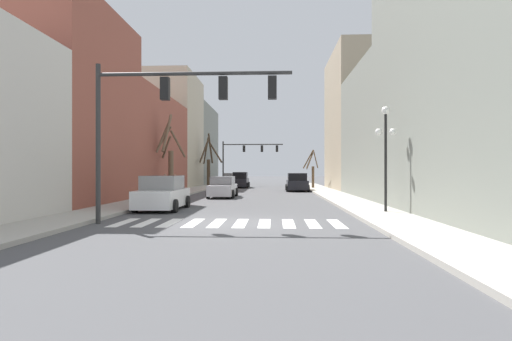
{
  "coord_description": "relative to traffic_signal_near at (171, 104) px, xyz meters",
  "views": [
    {
      "loc": [
        1.72,
        -14.99,
        2.0
      ],
      "look_at": [
        0.04,
        21.52,
        2.0
      ],
      "focal_mm": 28.0,
      "sensor_mm": 36.0,
      "label": 1
    }
  ],
  "objects": [
    {
      "name": "car_parked_right_near",
      "position": [
        -1.82,
        5.32,
        -3.66
      ],
      "size": [
        2.14,
        4.3,
        1.73
      ],
      "rotation": [
        0.0,
        0.0,
        1.57
      ],
      "color": "white",
      "rests_on": "ground_plane"
    },
    {
      "name": "street_tree_right_near",
      "position": [
        7.91,
        28.65,
        -2.41
      ],
      "size": [
        1.82,
        2.23,
        4.11
      ],
      "color": "brown",
      "rests_on": "sidewalk_right"
    },
    {
      "name": "street_lamp_right_corner",
      "position": [
        8.86,
        3.59,
        -0.99
      ],
      "size": [
        0.95,
        0.36,
        4.74
      ],
      "color": "black",
      "rests_on": "sidewalk_right"
    },
    {
      "name": "street_tree_left_far",
      "position": [
        -4.11,
        33.44,
        -1.32
      ],
      "size": [
        2.91,
        3.45,
        6.36
      ],
      "color": "#473828",
      "rests_on": "sidewalk_left"
    },
    {
      "name": "sidewalk_right",
      "position": [
        8.47,
        0.35,
        -4.4
      ],
      "size": [
        2.44,
        90.0,
        0.15
      ],
      "color": "#ADA89E",
      "rests_on": "ground_plane"
    },
    {
      "name": "crosswalk_stripes",
      "position": [
        2.12,
        0.39,
        -4.47
      ],
      "size": [
        8.55,
        2.6,
        0.01
      ],
      "color": "white",
      "rests_on": "ground_plane"
    },
    {
      "name": "traffic_signal_far",
      "position": [
        0.23,
        36.49,
        -0.16
      ],
      "size": [
        7.8,
        0.28,
        5.75
      ],
      "color": "#2D2D2D",
      "rests_on": "ground_plane"
    },
    {
      "name": "pedestrian_on_right_sidewalk",
      "position": [
        -3.98,
        13.59,
        -3.38
      ],
      "size": [
        0.48,
        0.59,
        1.59
      ],
      "rotation": [
        0.0,
        0.0,
        2.22
      ],
      "color": "#7A705B",
      "rests_on": "sidewalk_left"
    },
    {
      "name": "ground_plane",
      "position": [
        2.12,
        0.35,
        -4.47
      ],
      "size": [
        240.0,
        240.0,
        0.0
      ],
      "primitive_type": "plane",
      "color": "#4C4C4F"
    },
    {
      "name": "car_driving_toward_lane",
      "position": [
        -1.86,
        37.32,
        -3.7
      ],
      "size": [
        2.07,
        4.72,
        1.65
      ],
      "rotation": [
        0.0,
        0.0,
        1.57
      ],
      "color": "silver",
      "rests_on": "ground_plane"
    },
    {
      "name": "building_row_left",
      "position": [
        -8.45,
        24.61,
        0.9
      ],
      "size": [
        6.0,
        56.72,
        13.25
      ],
      "color": "beige",
      "rests_on": "ground_plane"
    },
    {
      "name": "car_driving_away_lane",
      "position": [
        -0.09,
        31.4,
        -3.64
      ],
      "size": [
        1.98,
        4.35,
        1.81
      ],
      "rotation": [
        0.0,
        0.0,
        -1.57
      ],
      "color": "black",
      "rests_on": "ground_plane"
    },
    {
      "name": "sidewalk_left",
      "position": [
        -4.23,
        0.35,
        -4.4
      ],
      "size": [
        2.44,
        90.0,
        0.15
      ],
      "color": "#ADA89E",
      "rests_on": "ground_plane"
    },
    {
      "name": "traffic_signal_near",
      "position": [
        0.0,
        0.0,
        0.0
      ],
      "size": [
        7.34,
        0.28,
        5.99
      ],
      "color": "#2D2D2D",
      "rests_on": "ground_plane"
    },
    {
      "name": "building_row_right",
      "position": [
        12.69,
        13.15,
        1.99
      ],
      "size": [
        6.0,
        37.9,
        13.91
      ],
      "color": "gray",
      "rests_on": "ground_plane"
    },
    {
      "name": "car_parked_left_far",
      "position": [
        -0.0,
        14.91,
        -3.74
      ],
      "size": [
        1.98,
        4.55,
        1.55
      ],
      "rotation": [
        0.0,
        0.0,
        -1.57
      ],
      "color": "silver",
      "rests_on": "ground_plane"
    },
    {
      "name": "pedestrian_near_right_corner",
      "position": [
        -3.62,
        15.02,
        -3.4
      ],
      "size": [
        0.42,
        0.61,
        1.55
      ],
      "rotation": [
        0.0,
        0.0,
        5.27
      ],
      "color": "#4C4C51",
      "rests_on": "sidewalk_left"
    },
    {
      "name": "car_parked_left_near",
      "position": [
        6.03,
        24.1,
        -3.66
      ],
      "size": [
        2.18,
        4.32,
        1.74
      ],
      "rotation": [
        0.0,
        0.0,
        1.57
      ],
      "color": "black",
      "rests_on": "ground_plane"
    },
    {
      "name": "street_tree_left_mid",
      "position": [
        -4.41,
        16.28,
        -1.42
      ],
      "size": [
        2.7,
        3.51,
        6.28
      ],
      "color": "brown",
      "rests_on": "sidewalk_left"
    }
  ]
}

